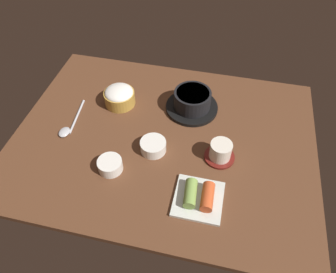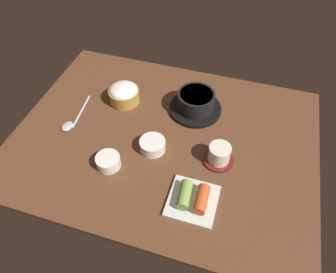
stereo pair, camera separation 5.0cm
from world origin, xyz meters
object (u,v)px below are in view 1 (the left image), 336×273
object	(u,v)px
rice_bowl	(119,96)
kimchi_plate	(199,197)
side_bowl_near	(110,165)
spoon	(69,127)
tea_cup_with_saucer	(220,152)
banchan_cup_center	(153,146)
stone_pot	(192,101)

from	to	relation	value
rice_bowl	kimchi_plate	distance (cm)	48.35
rice_bowl	side_bowl_near	xyz separation A→B (cm)	(6.64, -28.89, -1.55)
side_bowl_near	spoon	world-z (taller)	side_bowl_near
tea_cup_with_saucer	banchan_cup_center	bearing A→B (deg)	-175.56
tea_cup_with_saucer	kimchi_plate	distance (cm)	17.07
stone_pot	side_bowl_near	bearing A→B (deg)	-121.66
tea_cup_with_saucer	spoon	bearing A→B (deg)	178.61
tea_cup_with_saucer	side_bowl_near	bearing A→B (deg)	-159.86
stone_pot	tea_cup_with_saucer	xyz separation A→B (cm)	(12.43, -20.11, -0.49)
kimchi_plate	side_bowl_near	distance (cm)	28.44
rice_bowl	kimchi_plate	xyz separation A→B (cm)	(34.68, -33.63, -1.91)
kimchi_plate	spoon	world-z (taller)	kimchi_plate
stone_pot	banchan_cup_center	world-z (taller)	stone_pot
stone_pot	kimchi_plate	size ratio (longest dim) A/B	1.36
banchan_cup_center	side_bowl_near	xyz separation A→B (cm)	(-10.90, -10.12, -0.03)
rice_bowl	banchan_cup_center	distance (cm)	25.73
tea_cup_with_saucer	stone_pot	bearing A→B (deg)	121.73
stone_pot	tea_cup_with_saucer	size ratio (longest dim) A/B	1.95
banchan_cup_center	stone_pot	bearing A→B (deg)	68.06
rice_bowl	tea_cup_with_saucer	bearing A→B (deg)	-23.84
rice_bowl	kimchi_plate	world-z (taller)	rice_bowl
rice_bowl	kimchi_plate	size ratio (longest dim) A/B	0.81
kimchi_plate	side_bowl_near	xyz separation A→B (cm)	(-28.04, 4.75, 0.36)
kimchi_plate	stone_pot	bearing A→B (deg)	102.88
tea_cup_with_saucer	spoon	distance (cm)	52.11
spoon	side_bowl_near	bearing A→B (deg)	-33.17
tea_cup_with_saucer	spoon	size ratio (longest dim) A/B	0.51
kimchi_plate	side_bowl_near	size ratio (longest dim) A/B	1.82
rice_bowl	side_bowl_near	world-z (taller)	rice_bowl
tea_cup_with_saucer	banchan_cup_center	xyz separation A→B (cm)	(-21.20, -1.65, -1.01)
rice_bowl	tea_cup_with_saucer	size ratio (longest dim) A/B	1.15
rice_bowl	side_bowl_near	size ratio (longest dim) A/B	1.47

